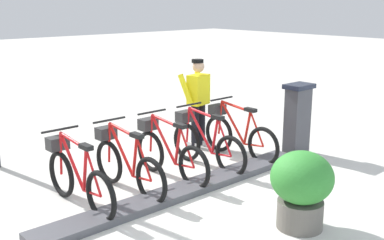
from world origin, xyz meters
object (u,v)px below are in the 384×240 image
at_px(bike_docked_1, 205,142).
at_px(bike_docked_4, 77,176).
at_px(bike_docked_2, 168,152).
at_px(worker_near_rack, 198,100).
at_px(bike_docked_3, 126,163).
at_px(payment_kiosk, 297,118).
at_px(planter_bush, 301,186).
at_px(bike_docked_0, 237,134).

bearing_deg(bike_docked_1, bike_docked_4, 90.00).
height_order(bike_docked_2, worker_near_rack, worker_near_rack).
bearing_deg(bike_docked_3, bike_docked_1, -90.00).
bearing_deg(payment_kiosk, planter_bush, 127.01).
bearing_deg(bike_docked_2, worker_near_rack, -57.72).
relative_size(payment_kiosk, bike_docked_2, 0.74).
height_order(bike_docked_1, bike_docked_2, same).
height_order(bike_docked_4, planter_bush, bike_docked_4).
xyz_separation_m(bike_docked_4, worker_near_rack, (0.94, -3.06, 0.48)).
height_order(bike_docked_3, bike_docked_4, same).
xyz_separation_m(bike_docked_3, bike_docked_4, (0.00, 0.78, 0.00)).
xyz_separation_m(bike_docked_1, bike_docked_4, (0.00, 2.35, 0.00)).
bearing_deg(bike_docked_1, planter_bush, 165.03).
distance_m(payment_kiosk, bike_docked_4, 4.14).
xyz_separation_m(payment_kiosk, worker_near_rack, (1.52, 1.03, 0.24)).
xyz_separation_m(bike_docked_1, planter_bush, (-2.36, 0.63, 0.11)).
relative_size(payment_kiosk, bike_docked_3, 0.74).
distance_m(payment_kiosk, bike_docked_2, 2.60).
distance_m(payment_kiosk, worker_near_rack, 1.85).
bearing_deg(bike_docked_3, bike_docked_4, 90.00).
distance_m(bike_docked_4, worker_near_rack, 3.24).
distance_m(payment_kiosk, bike_docked_1, 1.85).
height_order(bike_docked_0, bike_docked_2, same).
distance_m(payment_kiosk, bike_docked_3, 3.37).
xyz_separation_m(payment_kiosk, bike_docked_3, (0.57, 3.31, -0.24)).
distance_m(worker_near_rack, planter_bush, 3.59).
bearing_deg(planter_bush, worker_near_rack, -22.10).
bearing_deg(bike_docked_0, worker_near_rack, 4.41).
relative_size(payment_kiosk, planter_bush, 1.32).
distance_m(bike_docked_2, worker_near_rack, 1.83).
height_order(payment_kiosk, bike_docked_1, payment_kiosk).
bearing_deg(payment_kiosk, bike_docked_3, 80.20).
xyz_separation_m(bike_docked_0, bike_docked_1, (0.00, 0.78, 0.00)).
xyz_separation_m(bike_docked_2, bike_docked_3, (0.00, 0.78, 0.00)).
bearing_deg(bike_docked_3, planter_bush, -158.41).
xyz_separation_m(payment_kiosk, bike_docked_0, (0.57, 0.96, -0.24)).
bearing_deg(worker_near_rack, planter_bush, 157.90).
bearing_deg(bike_docked_4, payment_kiosk, -97.95).
bearing_deg(worker_near_rack, bike_docked_3, 112.51).
xyz_separation_m(bike_docked_0, bike_docked_3, (0.00, 2.35, 0.00)).
relative_size(bike_docked_1, worker_near_rack, 1.04).
xyz_separation_m(payment_kiosk, bike_docked_2, (0.57, 2.53, -0.24)).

